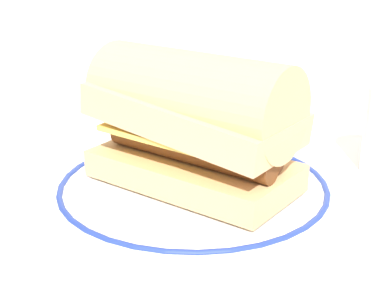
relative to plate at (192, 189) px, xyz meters
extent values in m
plane|color=silver|center=(0.00, -0.01, -0.01)|extent=(1.50, 1.50, 0.00)
cylinder|color=white|center=(0.00, 0.00, 0.00)|extent=(0.29, 0.29, 0.01)
torus|color=navy|center=(0.00, 0.00, 0.00)|extent=(0.26, 0.26, 0.01)
cube|color=#DFAE71|center=(0.00, 0.00, 0.02)|extent=(0.22, 0.15, 0.03)
cylinder|color=brown|center=(0.00, -0.01, 0.05)|extent=(0.18, 0.07, 0.02)
cylinder|color=brown|center=(0.00, 0.01, 0.05)|extent=(0.18, 0.07, 0.02)
cube|color=#EFC64C|center=(0.00, 0.00, 0.06)|extent=(0.18, 0.14, 0.01)
cube|color=#E3AC79|center=(0.00, 0.00, 0.08)|extent=(0.22, 0.15, 0.05)
cylinder|color=#DAB372|center=(0.00, 0.00, 0.09)|extent=(0.21, 0.13, 0.09)
cube|color=silver|center=(-0.09, -0.14, -0.01)|extent=(0.10, 0.04, 0.01)
camera|label=1|loc=(0.19, -0.49, 0.24)|focal=54.68mm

